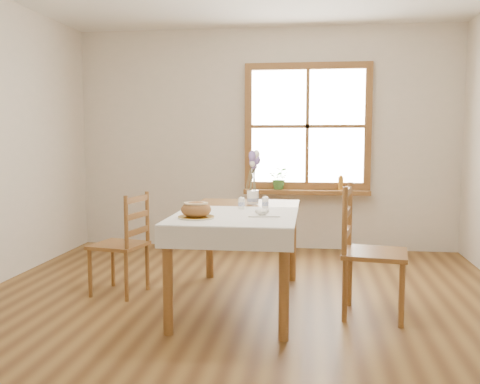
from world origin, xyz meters
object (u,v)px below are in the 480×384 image
at_px(chair_right, 375,251).
at_px(bread_plate, 196,217).
at_px(chair_left, 119,243).
at_px(dining_table, 240,221).
at_px(flower_vase, 253,198).

bearing_deg(chair_right, bread_plate, 112.57).
relative_size(chair_right, bread_plate, 3.92).
height_order(chair_left, chair_right, chair_right).
relative_size(dining_table, flower_vase, 14.04).
height_order(chair_right, bread_plate, chair_right).
bearing_deg(chair_left, flower_vase, 115.06).
distance_m(chair_left, bread_plate, 1.07).
relative_size(chair_left, bread_plate, 3.45).
distance_m(dining_table, flower_vase, 0.43).
bearing_deg(bread_plate, chair_left, 142.88).
xyz_separation_m(chair_left, chair_right, (2.09, -0.30, 0.06)).
bearing_deg(chair_left, bread_plate, 64.25).
bearing_deg(flower_vase, dining_table, -98.20).
bearing_deg(dining_table, chair_right, -9.45).
height_order(dining_table, bread_plate, bread_plate).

